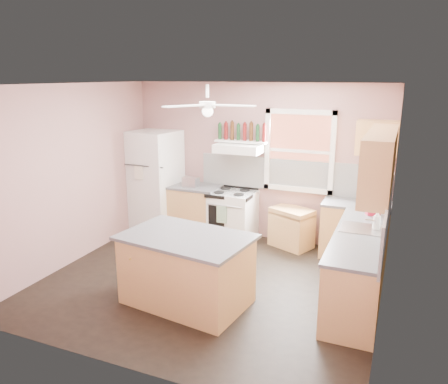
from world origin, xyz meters
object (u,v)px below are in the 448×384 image
at_px(refrigerator, 156,181).
at_px(toaster, 191,182).
at_px(island, 187,271).
at_px(cart, 291,228).
at_px(stove, 232,216).

xyz_separation_m(refrigerator, toaster, (0.75, -0.06, 0.07)).
xyz_separation_m(toaster, island, (1.04, -2.19, -0.56)).
bearing_deg(refrigerator, toaster, 3.04).
bearing_deg(toaster, island, -59.09).
height_order(refrigerator, island, refrigerator).
relative_size(cart, island, 0.45).
relative_size(refrigerator, toaster, 6.59).
xyz_separation_m(refrigerator, stove, (1.49, 0.04, -0.49)).
bearing_deg(toaster, cart, 10.45).
bearing_deg(refrigerator, cart, 9.97).
bearing_deg(cart, refrigerator, -154.16).
distance_m(refrigerator, cart, 2.62).
distance_m(toaster, cart, 1.92).
bearing_deg(stove, toaster, -168.74).
distance_m(stove, island, 2.31).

